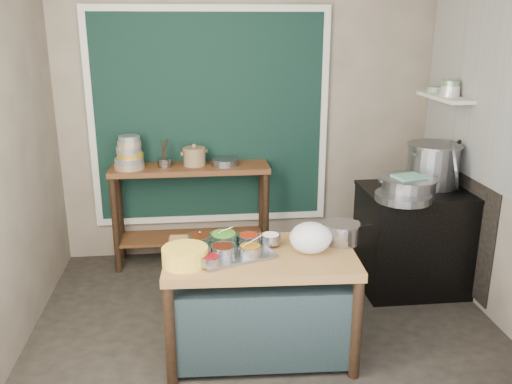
{
  "coord_description": "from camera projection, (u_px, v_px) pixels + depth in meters",
  "views": [
    {
      "loc": [
        -0.48,
        -3.57,
        2.2
      ],
      "look_at": [
        -0.05,
        0.25,
        1.0
      ],
      "focal_mm": 38.0,
      "sensor_mm": 36.0,
      "label": 1
    }
  ],
  "objects": [
    {
      "name": "floor",
      "position": [
        267.0,
        329.0,
        4.09
      ],
      "size": [
        3.5,
        3.0,
        0.02
      ],
      "primitive_type": "cube",
      "color": "#2D2923",
      "rests_on": "ground"
    },
    {
      "name": "back_wall",
      "position": [
        247.0,
        112.0,
        5.11
      ],
      "size": [
        3.5,
        0.02,
        2.8
      ],
      "primitive_type": "cube",
      "color": "gray",
      "rests_on": "floor"
    },
    {
      "name": "right_wall",
      "position": [
        512.0,
        141.0,
        3.86
      ],
      "size": [
        0.02,
        3.0,
        2.8
      ],
      "primitive_type": "cube",
      "color": "gray",
      "rests_on": "floor"
    },
    {
      "name": "curtain_panel",
      "position": [
        210.0,
        119.0,
        5.05
      ],
      "size": [
        2.1,
        0.02,
        1.9
      ],
      "primitive_type": "cube",
      "color": "black",
      "rests_on": "back_wall"
    },
    {
      "name": "curtain_frame",
      "position": [
        210.0,
        119.0,
        5.04
      ],
      "size": [
        2.22,
        0.03,
        2.02
      ],
      "primitive_type": null,
      "color": "beige",
      "rests_on": "back_wall"
    },
    {
      "name": "tile_panel",
      "position": [
        478.0,
        70.0,
        4.25
      ],
      "size": [
        0.02,
        1.7,
        1.7
      ],
      "primitive_type": "cube",
      "color": "#B2B2AA",
      "rests_on": "right_wall"
    },
    {
      "name": "soot_patch",
      "position": [
        457.0,
        205.0,
        4.68
      ],
      "size": [
        0.01,
        1.3,
        1.3
      ],
      "primitive_type": "cube",
      "color": "black",
      "rests_on": "right_wall"
    },
    {
      "name": "wall_shelf",
      "position": [
        445.0,
        97.0,
        4.59
      ],
      "size": [
        0.22,
        0.7,
        0.03
      ],
      "primitive_type": "cube",
      "color": "beige",
      "rests_on": "right_wall"
    },
    {
      "name": "prep_table",
      "position": [
        260.0,
        304.0,
        3.69
      ],
      "size": [
        1.28,
        0.78,
        0.75
      ],
      "primitive_type": "cube",
      "rotation": [
        0.0,
        0.0,
        -0.05
      ],
      "color": "brown",
      "rests_on": "floor"
    },
    {
      "name": "back_counter",
      "position": [
        192.0,
        215.0,
        5.11
      ],
      "size": [
        1.45,
        0.4,
        0.95
      ],
      "primitive_type": "cube",
      "color": "brown",
      "rests_on": "floor"
    },
    {
      "name": "stove_block",
      "position": [
        415.0,
        240.0,
        4.63
      ],
      "size": [
        0.9,
        0.68,
        0.85
      ],
      "primitive_type": "cube",
      "color": "black",
      "rests_on": "floor"
    },
    {
      "name": "stove_top",
      "position": [
        420.0,
        191.0,
        4.5
      ],
      "size": [
        0.92,
        0.69,
        0.03
      ],
      "primitive_type": "cube",
      "color": "black",
      "rests_on": "stove_block"
    },
    {
      "name": "condiment_tray",
      "position": [
        233.0,
        253.0,
        3.54
      ],
      "size": [
        0.58,
        0.49,
        0.02
      ],
      "primitive_type": "cube",
      "rotation": [
        0.0,
        0.0,
        0.33
      ],
      "color": "gray",
      "rests_on": "prep_table"
    },
    {
      "name": "condiment_bowls",
      "position": [
        225.0,
        245.0,
        3.56
      ],
      "size": [
        0.67,
        0.48,
        0.08
      ],
      "color": "gray",
      "rests_on": "condiment_tray"
    },
    {
      "name": "yellow_basin",
      "position": [
        185.0,
        256.0,
        3.39
      ],
      "size": [
        0.38,
        0.38,
        0.11
      ],
      "primitive_type": "cylinder",
      "rotation": [
        0.0,
        0.0,
        0.41
      ],
      "color": "gold",
      "rests_on": "prep_table"
    },
    {
      "name": "saucepan",
      "position": [
        341.0,
        233.0,
        3.72
      ],
      "size": [
        0.34,
        0.34,
        0.14
      ],
      "primitive_type": null,
      "rotation": [
        0.0,
        0.0,
        0.38
      ],
      "color": "gray",
      "rests_on": "prep_table"
    },
    {
      "name": "plastic_bag_a",
      "position": [
        311.0,
        238.0,
        3.55
      ],
      "size": [
        0.3,
        0.26,
        0.21
      ],
      "primitive_type": "ellipsoid",
      "rotation": [
        0.0,
        0.0,
        0.08
      ],
      "color": "white",
      "rests_on": "prep_table"
    },
    {
      "name": "plastic_bag_b",
      "position": [
        319.0,
        236.0,
        3.67
      ],
      "size": [
        0.23,
        0.21,
        0.15
      ],
      "primitive_type": "ellipsoid",
      "rotation": [
        0.0,
        0.0,
        0.26
      ],
      "color": "white",
      "rests_on": "prep_table"
    },
    {
      "name": "bowl_stack",
      "position": [
        130.0,
        154.0,
        4.84
      ],
      "size": [
        0.27,
        0.27,
        0.3
      ],
      "color": "tan",
      "rests_on": "back_counter"
    },
    {
      "name": "utensil_cup",
      "position": [
        165.0,
        163.0,
        4.92
      ],
      "size": [
        0.17,
        0.17,
        0.08
      ],
      "primitive_type": "cylinder",
      "rotation": [
        0.0,
        0.0,
        -0.32
      ],
      "color": "gray",
      "rests_on": "back_counter"
    },
    {
      "name": "ceramic_crock",
      "position": [
        194.0,
        158.0,
        4.96
      ],
      "size": [
        0.29,
        0.29,
        0.15
      ],
      "primitive_type": null,
      "rotation": [
        0.0,
        0.0,
        0.42
      ],
      "color": "olive",
      "rests_on": "back_counter"
    },
    {
      "name": "wide_bowl",
      "position": [
        225.0,
        162.0,
        4.98
      ],
      "size": [
        0.25,
        0.25,
        0.06
      ],
      "primitive_type": "cylinder",
      "rotation": [
        0.0,
        0.0,
        0.01
      ],
      "color": "gray",
      "rests_on": "back_counter"
    },
    {
      "name": "stock_pot",
      "position": [
        433.0,
        165.0,
        4.56
      ],
      "size": [
        0.6,
        0.6,
        0.36
      ],
      "primitive_type": null,
      "rotation": [
        0.0,
        0.0,
        0.4
      ],
      "color": "gray",
      "rests_on": "stove_top"
    },
    {
      "name": "pot_lid",
      "position": [
        454.0,
        165.0,
        4.47
      ],
      "size": [
        0.26,
        0.42,
        0.41
      ],
      "primitive_type": "cylinder",
      "rotation": [
        0.0,
        1.36,
        -0.39
      ],
      "color": "gray",
      "rests_on": "stove_top"
    },
    {
      "name": "steamer",
      "position": [
        408.0,
        187.0,
        4.32
      ],
      "size": [
        0.48,
        0.48,
        0.15
      ],
      "primitive_type": null,
      "rotation": [
        0.0,
        0.0,
        -0.05
      ],
      "color": "gray",
      "rests_on": "stove_top"
    },
    {
      "name": "green_cloth",
      "position": [
        409.0,
        177.0,
        4.29
      ],
      "size": [
        0.27,
        0.24,
        0.02
      ],
      "primitive_type": "cube",
      "rotation": [
        0.0,
        0.0,
        0.28
      ],
      "color": "#64ADA0",
      "rests_on": "steamer"
    },
    {
      "name": "shallow_pan",
      "position": [
        403.0,
        197.0,
        4.21
      ],
      "size": [
        0.57,
        0.57,
        0.06
      ],
      "primitive_type": "cylinder",
      "rotation": [
        0.0,
        0.0,
        0.41
      ],
      "color": "gray",
      "rests_on": "stove_top"
    },
    {
      "name": "shelf_bowl_stack",
      "position": [
        450.0,
        89.0,
        4.51
      ],
      "size": [
        0.17,
        0.17,
        0.13
      ],
      "color": "silver",
      "rests_on": "wall_shelf"
    },
    {
      "name": "shelf_bowl_green",
      "position": [
        436.0,
        90.0,
        4.77
      ],
      "size": [
        0.19,
        0.19,
        0.05
      ],
      "primitive_type": "cylinder",
      "rotation": [
        0.0,
        0.0,
        0.43
      ],
      "color": "gray",
      "rests_on": "wall_shelf"
    }
  ]
}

